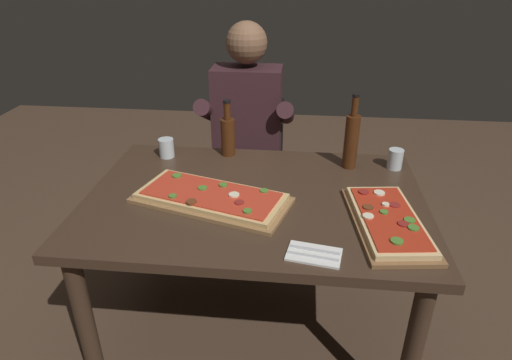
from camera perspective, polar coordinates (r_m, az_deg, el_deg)
name	(u,v)px	position (r m, az deg, el deg)	size (l,w,h in m)	color
ground_plane	(255,326)	(2.28, -0.14, -18.49)	(6.40, 6.40, 0.00)	#4C3828
dining_table	(255,216)	(1.87, -0.16, -4.65)	(1.40, 0.96, 0.74)	#3D2B1E
pizza_rectangular_front	(211,198)	(1.78, -5.85, -2.30)	(0.68, 0.45, 0.05)	olive
pizza_rectangular_left	(388,221)	(1.70, 16.81, -5.09)	(0.31, 0.53, 0.05)	brown
wine_bottle_dark	(351,139)	(2.06, 12.32, 5.20)	(0.07, 0.07, 0.35)	#47230F
oil_bottle_amber	(228,134)	(2.16, -3.69, 5.95)	(0.07, 0.07, 0.28)	#47230F
tumbler_near_camera	(167,149)	(2.20, -11.57, 3.98)	(0.07, 0.07, 0.09)	silver
tumbler_far_side	(395,160)	(2.14, 17.65, 2.48)	(0.07, 0.07, 0.09)	silver
napkin_cutlery_set	(314,254)	(1.50, 7.56, -9.57)	(0.20, 0.14, 0.01)	white
diner_chair	(249,163)	(2.71, -0.88, 2.29)	(0.44, 0.44, 0.87)	black
seated_diner	(246,131)	(2.50, -1.25, 6.43)	(0.53, 0.41, 1.33)	#23232D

